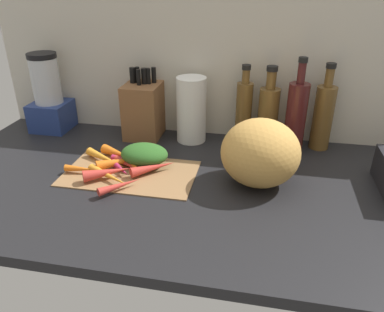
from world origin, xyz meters
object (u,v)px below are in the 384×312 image
at_px(bottle_0, 244,111).
at_px(knife_block, 144,109).
at_px(carrot_10, 118,153).
at_px(bottle_1, 268,115).
at_px(carrot_11, 106,159).
at_px(bottle_3, 323,116).
at_px(carrot_2, 153,168).
at_px(carrot_4, 120,185).
at_px(carrot_9, 130,165).
at_px(cutting_board, 130,173).
at_px(paper_towel_roll, 191,110).
at_px(carrot_6, 120,169).
at_px(carrot_3, 107,172).
at_px(carrot_8, 121,162).
at_px(carrot_7, 109,176).
at_px(winter_squash, 260,153).
at_px(carrot_1, 82,169).
at_px(bottle_2, 296,116).
at_px(carrot_0, 129,161).
at_px(carrot_5, 134,165).
at_px(blender_appliance, 49,98).

bearing_deg(bottle_0, knife_block, -178.03).
height_order(carrot_10, bottle_1, bottle_1).
distance_m(carrot_11, bottle_3, 0.74).
bearing_deg(bottle_1, carrot_2, -139.31).
xyz_separation_m(carrot_4, carrot_9, (-0.02, 0.12, -0.00)).
height_order(cutting_board, paper_towel_roll, paper_towel_roll).
relative_size(cutting_board, knife_block, 1.59).
relative_size(carrot_6, carrot_11, 0.58).
bearing_deg(carrot_11, carrot_6, -37.78).
distance_m(carrot_3, carrot_4, 0.08).
distance_m(bottle_0, bottle_1, 0.09).
bearing_deg(carrot_11, carrot_2, -10.64).
bearing_deg(carrot_8, carrot_10, 120.26).
xyz_separation_m(carrot_8, paper_towel_roll, (0.17, 0.26, 0.09)).
height_order(carrot_2, carrot_3, carrot_3).
distance_m(carrot_7, bottle_3, 0.74).
height_order(carrot_7, winter_squash, winter_squash).
relative_size(carrot_6, bottle_1, 0.36).
height_order(carrot_1, bottle_2, bottle_2).
distance_m(carrot_1, knife_block, 0.35).
xyz_separation_m(carrot_0, bottle_2, (0.51, 0.21, 0.11)).
bearing_deg(knife_block, carrot_4, -82.58).
bearing_deg(carrot_4, carrot_10, 112.42).
distance_m(carrot_2, carrot_4, 0.13).
relative_size(carrot_3, carrot_5, 1.34).
relative_size(carrot_9, blender_appliance, 0.46).
height_order(carrot_0, knife_block, knife_block).
bearing_deg(carrot_3, carrot_2, 25.34).
xyz_separation_m(carrot_5, carrot_9, (-0.02, 0.00, -0.00)).
bearing_deg(carrot_10, carrot_9, -44.48).
relative_size(carrot_7, carrot_11, 0.96).
distance_m(carrot_7, carrot_11, 0.11).
height_order(carrot_9, carrot_10, carrot_10).
bearing_deg(carrot_10, knife_block, 83.93).
xyz_separation_m(carrot_4, carrot_8, (-0.05, 0.13, 0.00)).
bearing_deg(blender_appliance, bottle_3, 1.26).
bearing_deg(carrot_11, paper_towel_roll, 46.87).
xyz_separation_m(carrot_1, bottle_2, (0.63, 0.30, 0.11)).
height_order(carrot_1, carrot_6, same).
distance_m(carrot_5, paper_towel_roll, 0.31).
bearing_deg(bottle_1, bottle_3, 4.65).
relative_size(winter_squash, bottle_3, 0.76).
xyz_separation_m(cutting_board, knife_block, (-0.05, 0.30, 0.10)).
height_order(carrot_7, bottle_1, bottle_1).
height_order(carrot_2, paper_towel_roll, paper_towel_roll).
bearing_deg(carrot_6, paper_towel_roll, 61.43).
bearing_deg(knife_block, carrot_1, -106.04).
bearing_deg(carrot_6, bottle_1, 35.48).
relative_size(cutting_board, carrot_5, 3.81).
relative_size(cutting_board, blender_appliance, 1.37).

